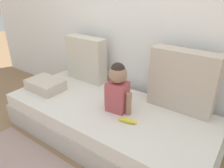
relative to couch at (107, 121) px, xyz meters
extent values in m
plane|color=#93704C|center=(0.00, 0.00, -0.18)|extent=(12.00, 12.00, 0.00)
cube|color=white|center=(0.00, 0.59, 0.94)|extent=(5.29, 0.10, 2.23)
cube|color=beige|center=(0.00, 0.00, -0.07)|extent=(2.09, 0.92, 0.22)
cube|color=silver|center=(0.00, 0.00, 0.11)|extent=(2.03, 0.89, 0.14)
cube|color=beige|center=(-0.58, 0.36, 0.44)|extent=(0.50, 0.16, 0.52)
cube|color=#C1B29E|center=(0.58, 0.36, 0.46)|extent=(0.59, 0.16, 0.57)
cube|color=#B24C51|center=(0.12, 0.00, 0.32)|extent=(0.20, 0.17, 0.28)
sphere|color=#9E755B|center=(0.12, 0.00, 0.55)|extent=(0.17, 0.17, 0.17)
sphere|color=#2D231E|center=(0.12, 0.00, 0.58)|extent=(0.13, 0.13, 0.13)
cylinder|color=#9E755B|center=(0.01, 0.00, 0.29)|extent=(0.06, 0.06, 0.21)
cylinder|color=#9E755B|center=(0.24, 0.00, 0.29)|extent=(0.06, 0.06, 0.21)
ellipsoid|color=yellow|center=(0.31, -0.12, 0.20)|extent=(0.18, 0.08, 0.04)
cube|color=beige|center=(-0.77, -0.12, 0.24)|extent=(0.40, 0.28, 0.11)
camera|label=1|loc=(1.07, -1.40, 1.26)|focal=33.90mm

